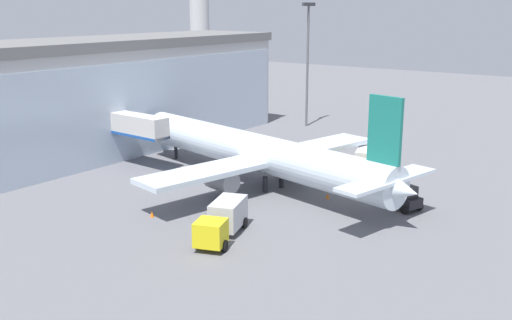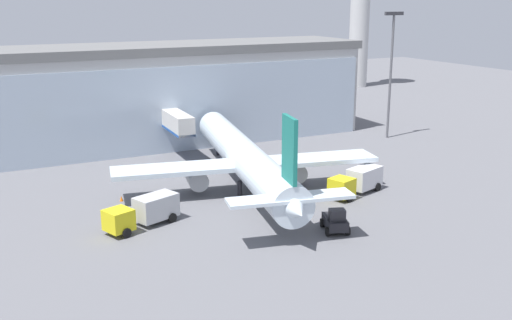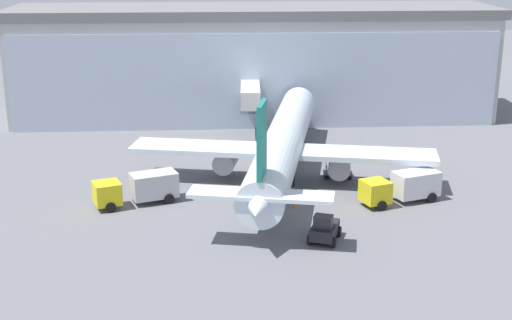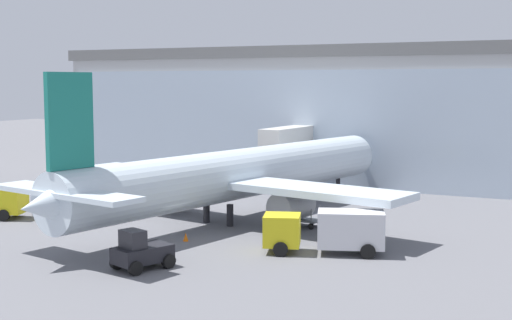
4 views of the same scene
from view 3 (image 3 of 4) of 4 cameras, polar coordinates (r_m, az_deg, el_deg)
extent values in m
plane|color=slate|center=(62.10, 1.96, -3.90)|extent=(240.00, 240.00, 0.00)
cube|color=#A8A8A8|center=(93.24, -0.19, 7.49)|extent=(60.37, 14.29, 12.97)
cube|color=#A5B5C7|center=(86.54, 0.07, 6.27)|extent=(59.02, 0.98, 11.68)
cube|color=slate|center=(92.29, -0.20, 11.83)|extent=(61.58, 14.57, 1.20)
cube|color=beige|center=(85.41, -0.47, 5.51)|extent=(2.93, 13.07, 2.40)
cube|color=#194799|center=(85.63, -0.47, 4.82)|extent=(2.98, 13.07, 0.30)
cylinder|color=#4C4C51|center=(90.82, -0.48, 4.24)|extent=(0.70, 0.70, 3.74)
cylinder|color=silver|center=(69.27, 2.22, 1.43)|extent=(11.10, 34.98, 3.79)
cone|color=silver|center=(86.14, 3.44, 4.60)|extent=(4.34, 3.73, 3.79)
cone|color=silver|center=(52.79, 0.24, -3.75)|extent=(4.18, 4.63, 3.42)
cube|color=silver|center=(67.71, 2.06, 0.72)|extent=(29.26, 10.24, 0.50)
cube|color=silver|center=(53.52, 0.38, -2.80)|extent=(11.26, 4.67, 0.30)
cube|color=#197266|center=(52.71, 0.47, 1.62)|extent=(1.03, 3.20, 5.63)
cylinder|color=gray|center=(69.34, -2.44, -0.05)|extent=(2.73, 3.57, 2.10)
cylinder|color=gray|center=(68.26, 6.71, -0.44)|extent=(2.73, 3.57, 2.10)
cylinder|color=black|center=(67.59, 0.99, -1.37)|extent=(0.50, 0.50, 1.60)
cylinder|color=black|center=(67.36, 2.92, -1.45)|extent=(0.50, 0.50, 1.60)
cylinder|color=black|center=(83.89, 3.24, 2.35)|extent=(0.40, 0.40, 1.60)
cube|color=yellow|center=(62.98, -11.82, -2.60)|extent=(2.82, 2.82, 1.90)
cube|color=#B2B2B7|center=(63.85, -8.16, -1.98)|extent=(4.51, 3.43, 2.20)
cylinder|color=black|center=(62.30, -11.55, -3.74)|extent=(0.95, 0.59, 0.90)
cylinder|color=black|center=(64.32, -11.99, -3.09)|extent=(0.95, 0.59, 0.90)
cylinder|color=black|center=(63.48, -6.97, -3.10)|extent=(0.95, 0.59, 0.90)
cylinder|color=black|center=(65.47, -7.54, -2.48)|extent=(0.95, 0.59, 0.90)
cube|color=yellow|center=(62.91, 9.52, -2.49)|extent=(2.79, 2.79, 1.90)
cube|color=silver|center=(65.11, 12.67, -1.85)|extent=(4.49, 3.36, 2.20)
cylinder|color=black|center=(62.37, 10.01, -3.62)|extent=(0.95, 0.57, 0.90)
cylinder|color=black|center=(64.11, 8.96, -2.98)|extent=(0.95, 0.57, 0.90)
cylinder|color=black|center=(65.21, 13.88, -2.94)|extent=(0.95, 0.57, 0.90)
cylinder|color=black|center=(66.87, 12.77, -2.34)|extent=(0.95, 0.57, 0.90)
cube|color=slate|center=(70.25, 6.55, -0.99)|extent=(2.97, 1.92, 0.16)
cylinder|color=black|center=(69.60, 5.66, -1.39)|extent=(0.45, 0.17, 0.44)
cylinder|color=slate|center=(69.34, 5.68, -0.75)|extent=(0.08, 0.08, 0.90)
cylinder|color=black|center=(70.96, 5.60, -1.02)|extent=(0.45, 0.17, 0.44)
cylinder|color=slate|center=(70.71, 5.62, -0.38)|extent=(0.08, 0.08, 0.90)
cylinder|color=black|center=(69.75, 7.49, -1.42)|extent=(0.45, 0.17, 0.44)
cylinder|color=slate|center=(69.49, 7.52, -0.77)|extent=(0.08, 0.08, 0.90)
cylinder|color=black|center=(71.11, 7.40, -1.04)|extent=(0.45, 0.17, 0.44)
cylinder|color=slate|center=(70.86, 7.43, -0.41)|extent=(0.08, 0.08, 0.90)
cube|color=black|center=(55.72, 5.51, -5.60)|extent=(2.83, 3.63, 0.90)
cube|color=#26262B|center=(54.78, 5.41, -4.93)|extent=(1.67, 1.44, 1.00)
cylinder|color=black|center=(57.07, 4.84, -5.50)|extent=(0.61, 0.87, 0.80)
cylinder|color=black|center=(56.76, 6.62, -5.68)|extent=(0.61, 0.87, 0.80)
cylinder|color=black|center=(55.06, 4.34, -6.37)|extent=(0.61, 0.87, 0.80)
cylinder|color=black|center=(54.74, 6.19, -6.57)|extent=(0.61, 0.87, 0.80)
cone|color=orange|center=(62.23, 3.17, -3.60)|extent=(0.36, 0.36, 0.55)
cone|color=orange|center=(71.49, -8.79, -0.96)|extent=(0.36, 0.36, 0.55)
camera|label=1|loc=(51.78, -57.16, 4.54)|focal=42.00mm
camera|label=2|loc=(22.64, -70.96, 0.44)|focal=42.00mm
camera|label=4|loc=(37.97, 52.91, -8.49)|focal=50.00mm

